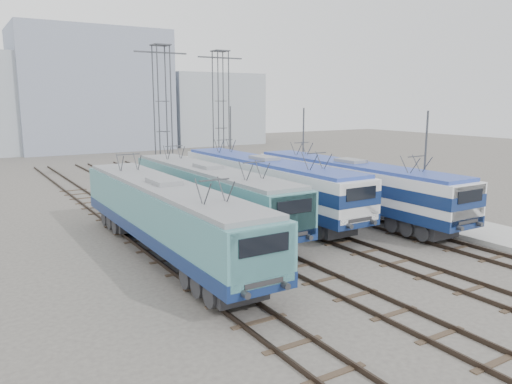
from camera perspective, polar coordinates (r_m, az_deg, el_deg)
The scene contains 13 objects.
ground at distance 24.71m, azimuth 8.84°, elevation -7.60°, with size 160.00×160.00×0.00m, color #514C47.
platform at distance 37.07m, azimuth 12.88°, elevation -1.40°, with size 4.00×70.00×0.30m, color #9E9E99.
locomotive_far_left at distance 24.45m, azimuth -10.18°, elevation -2.40°, with size 2.84×17.95×3.38m.
locomotive_center_left at distance 30.14m, azimuth -5.26°, elevation 0.10°, with size 2.80×17.66×3.32m.
locomotive_center_right at distance 33.01m, azimuth 1.11°, elevation 1.29°, with size 2.90×18.36×3.45m.
locomotive_far_right at distance 33.10m, azimuth 10.87°, elevation 1.00°, with size 2.81×17.76×3.34m.
catenary_tower_west at distance 42.67m, azimuth -10.61°, elevation 9.01°, with size 4.50×1.20×12.00m.
catenary_tower_east at distance 47.18m, azimuth -4.03°, elevation 9.29°, with size 4.50×1.20×12.00m.
mast_front at distance 31.35m, azimuth 18.70°, elevation 2.39°, with size 0.12×0.12×7.00m, color #3F4247.
mast_mid at distance 40.02m, azimuth 5.40°, elevation 4.54°, with size 0.12×0.12×7.00m, color #3F4247.
mast_rear at distance 50.09m, azimuth -2.91°, elevation 5.77°, with size 0.12×0.12×7.00m, color #3F4247.
building_center at distance 82.12m, azimuth -18.29°, elevation 10.95°, with size 22.00×14.00×18.00m, color #868FA4.
building_east at distance 88.99m, azimuth -5.40°, elevation 9.42°, with size 16.00×12.00×12.00m, color #9BA3AC.
Camera 1 is at (-15.36, -17.79, 7.63)m, focal length 35.00 mm.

